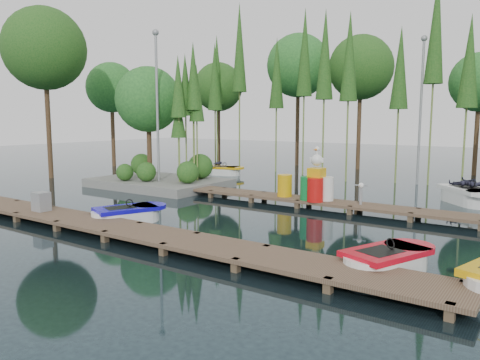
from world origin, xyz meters
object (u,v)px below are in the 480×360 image
Objects in this scene: boat_blue at (127,215)px; drum_cluster at (316,185)px; boat_red at (387,262)px; utility_cabinet at (41,202)px; island at (157,120)px; boat_yellow_far at (223,171)px; yellow_barrel at (285,185)px.

drum_cluster is at bearing 77.40° from boat_blue.
utility_cabinet is (-10.88, -1.23, 0.37)m from boat_red.
boat_blue is (4.99, -6.46, -2.95)m from island.
utility_cabinet is at bearing -72.77° from boat_yellow_far.
island is 8.68m from boat_blue.
utility_cabinet is 0.31× the size of drum_cluster.
utility_cabinet is at bearing -151.62° from boat_red.
boat_blue is at bearing -113.89° from yellow_barrel.
island is 15.11m from boat_red.
boat_blue is 12.79m from boat_yellow_far.
island reaches higher than boat_red.
boat_blue is 1.33× the size of drum_cluster.
island is at bearing -83.04° from boat_yellow_far.
boat_blue is at bearing -52.30° from island.
boat_red is 1.02× the size of boat_yellow_far.
utility_cabinet is (2.41, -7.79, -2.58)m from island.
yellow_barrel is at bearing -32.27° from boat_yellow_far.
island is 6.06m from boat_yellow_far.
island is 7.94m from yellow_barrel.
boat_yellow_far is at bearing 160.22° from boat_red.
island is at bearing 173.95° from drum_cluster.
drum_cluster reaches higher than boat_yellow_far.
boat_red is 17.83m from boat_yellow_far.
island is 3.41× the size of drum_cluster.
island is 2.63× the size of boat_yellow_far.
boat_yellow_far is at bearing 145.03° from drum_cluster.
boat_blue is 4.31× the size of utility_cabinet.
boat_blue is 8.29m from boat_red.
boat_blue is 2.93m from utility_cabinet.
drum_cluster is (1.40, -0.15, 0.16)m from yellow_barrel.
boat_red is 4.26× the size of utility_cabinet.
boat_blue is at bearing -158.78° from boat_red.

